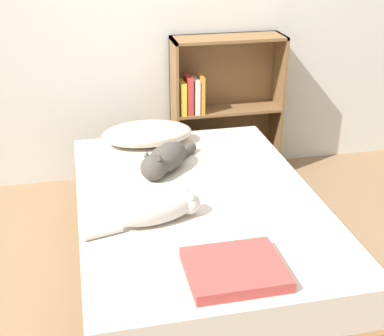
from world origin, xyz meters
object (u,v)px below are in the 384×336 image
Objects in this scene: pillow at (147,134)px; bookshelf at (221,105)px; cat_light at (159,209)px; cat_dark at (164,160)px; bed at (198,234)px.

bookshelf reaches higher than pillow.
cat_dark is (0.12, 0.54, 0.01)m from cat_light.
bed is 1.81× the size of bookshelf.
bed is 0.82m from pillow.
cat_dark is 0.42× the size of bookshelf.
bookshelf reaches higher than cat_light.
bed is at bearing 60.80° from cat_dark.
bookshelf is (0.44, 1.16, 0.31)m from bed.
cat_light is 1.53m from bookshelf.
bed is at bearing 27.65° from cat_light.
pillow is 0.96m from cat_light.
cat_dark reaches higher than bed.
pillow reaches higher than bed.
pillow is 0.72m from bookshelf.
pillow is (-0.16, 0.75, 0.30)m from bed.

